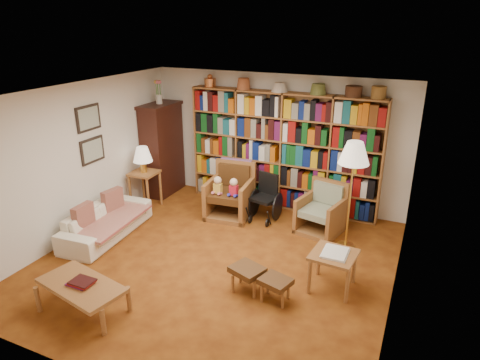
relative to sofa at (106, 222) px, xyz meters
The scene contains 23 objects.
floor 2.07m from the sofa, ahead, with size 5.00×5.00×0.00m, color #904D16.
ceiling 3.04m from the sofa, ahead, with size 5.00×5.00×0.00m, color white.
wall_back 3.41m from the sofa, 51.04° to the left, with size 5.00×5.00×0.00m, color silver.
wall_front 3.36m from the sofa, 50.25° to the right, with size 5.00×5.00×0.00m, color silver.
wall_left 1.09m from the sofa, behind, with size 5.00×5.00×0.00m, color silver.
wall_right 4.66m from the sofa, ahead, with size 5.00×5.00×0.00m, color silver.
bookshelf 3.39m from the sofa, 46.41° to the left, with size 3.60×0.30×2.42m.
curio_cabinet 2.16m from the sofa, 95.75° to the left, with size 0.50×0.95×2.40m.
framed_pictures 1.47m from the sofa, 141.97° to the left, with size 0.03×0.52×0.97m.
sofa is the anchor object (origin of this frame).
sofa_throw 0.07m from the sofa, ahead, with size 0.79×1.47×0.04m, color beige.
cushion_left 0.42m from the sofa, 110.38° to the left, with size 0.12×0.39×0.39m, color maroon.
cushion_right 0.42m from the sofa, 110.38° to the right, with size 0.12×0.39×0.39m, color maroon.
side_table_lamp 1.28m from the sofa, 94.61° to the left, with size 0.50×0.50×0.71m.
table_lamp 1.47m from the sofa, 94.61° to the left, with size 0.36×0.36×0.49m.
armchair_leather 2.26m from the sofa, 46.87° to the left, with size 0.85×0.90×0.98m.
armchair_sage 3.64m from the sofa, 27.86° to the left, with size 0.83×0.85×0.85m.
wheelchair 2.79m from the sofa, 38.69° to the left, with size 0.49×0.66×0.83m.
floor_lamp 4.13m from the sofa, 18.64° to the left, with size 0.46×0.46×1.74m.
side_table_papers 3.78m from the sofa, ahead, with size 0.61×0.61×0.56m.
footstool_a 2.79m from the sofa, ahead, with size 0.51×0.47×0.35m.
footstool_b 3.22m from the sofa, ahead, with size 0.45×0.41×0.32m.
coffee_table 2.01m from the sofa, 57.36° to the right, with size 1.21×0.77×0.45m.
Camera 1 is at (2.62, -4.95, 3.44)m, focal length 32.00 mm.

